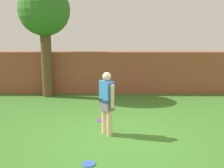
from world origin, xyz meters
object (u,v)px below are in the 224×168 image
(tree, at_px, (44,13))
(frisbee_purple, at_px, (101,120))
(frisbee_blue, at_px, (89,164))
(person, at_px, (107,101))

(tree, distance_m, frisbee_purple, 4.94)
(frisbee_blue, relative_size, frisbee_purple, 1.00)
(person, height_order, frisbee_purple, person)
(person, bearing_deg, frisbee_purple, -28.15)
(frisbee_purple, bearing_deg, tree, 126.99)
(tree, relative_size, person, 2.67)
(person, relative_size, frisbee_blue, 6.00)
(person, distance_m, frisbee_purple, 1.40)
(person, relative_size, frisbee_purple, 6.00)
(frisbee_purple, bearing_deg, frisbee_blue, -93.08)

